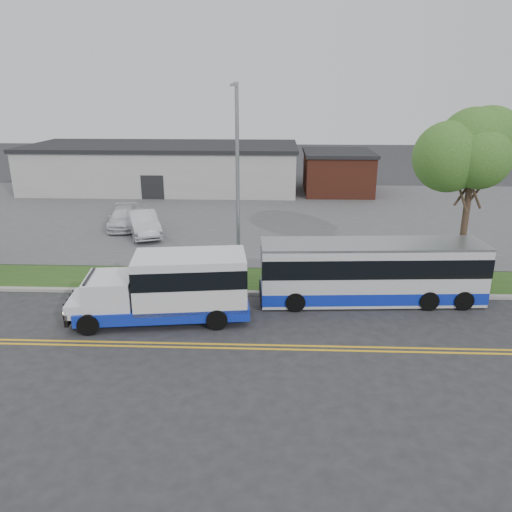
{
  "coord_description": "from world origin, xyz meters",
  "views": [
    {
      "loc": [
        4.87,
        -20.81,
        9.26
      ],
      "look_at": [
        3.91,
        2.1,
        1.6
      ],
      "focal_mm": 35.0,
      "sensor_mm": 36.0,
      "label": 1
    }
  ],
  "objects_px": {
    "shuttle_bus": "(173,286)",
    "parked_car_b": "(124,218)",
    "tree_east": "(473,159)",
    "streetlight_near": "(237,179)",
    "transit_bus": "(371,272)",
    "parked_car_a": "(143,223)",
    "pedestrian": "(140,266)"
  },
  "relations": [
    {
      "from": "shuttle_bus",
      "to": "tree_east",
      "type": "bearing_deg",
      "value": 11.73
    },
    {
      "from": "pedestrian",
      "to": "streetlight_near",
      "type": "bearing_deg",
      "value": 171.94
    },
    {
      "from": "streetlight_near",
      "to": "parked_car_b",
      "type": "xyz_separation_m",
      "value": [
        -8.77,
        9.85,
        -4.45
      ]
    },
    {
      "from": "parked_car_a",
      "to": "parked_car_b",
      "type": "xyz_separation_m",
      "value": [
        -1.87,
        1.89,
        -0.13
      ]
    },
    {
      "from": "pedestrian",
      "to": "parked_car_a",
      "type": "height_order",
      "value": "pedestrian"
    },
    {
      "from": "transit_bus",
      "to": "streetlight_near",
      "type": "bearing_deg",
      "value": 157.37
    },
    {
      "from": "shuttle_bus",
      "to": "pedestrian",
      "type": "relative_size",
      "value": 4.05
    },
    {
      "from": "tree_east",
      "to": "shuttle_bus",
      "type": "distance_m",
      "value": 14.94
    },
    {
      "from": "pedestrian",
      "to": "parked_car_b",
      "type": "distance_m",
      "value": 11.4
    },
    {
      "from": "tree_east",
      "to": "pedestrian",
      "type": "bearing_deg",
      "value": -176.01
    },
    {
      "from": "tree_east",
      "to": "streetlight_near",
      "type": "bearing_deg",
      "value": -178.58
    },
    {
      "from": "pedestrian",
      "to": "parked_car_b",
      "type": "bearing_deg",
      "value": -87.39
    },
    {
      "from": "tree_east",
      "to": "streetlight_near",
      "type": "height_order",
      "value": "streetlight_near"
    },
    {
      "from": "shuttle_bus",
      "to": "parked_car_a",
      "type": "distance_m",
      "value": 13.2
    },
    {
      "from": "streetlight_near",
      "to": "parked_car_a",
      "type": "xyz_separation_m",
      "value": [
        -6.9,
        7.96,
        -4.32
      ]
    },
    {
      "from": "transit_bus",
      "to": "parked_car_b",
      "type": "bearing_deg",
      "value": 137.65
    },
    {
      "from": "parked_car_b",
      "to": "streetlight_near",
      "type": "bearing_deg",
      "value": -58.98
    },
    {
      "from": "shuttle_bus",
      "to": "parked_car_b",
      "type": "bearing_deg",
      "value": 106.45
    },
    {
      "from": "pedestrian",
      "to": "transit_bus",
      "type": "bearing_deg",
      "value": 155.35
    },
    {
      "from": "pedestrian",
      "to": "parked_car_a",
      "type": "xyz_separation_m",
      "value": [
        -2.12,
        8.79,
        -0.13
      ]
    },
    {
      "from": "shuttle_bus",
      "to": "streetlight_near",
      "type": "bearing_deg",
      "value": 54.07
    },
    {
      "from": "parked_car_a",
      "to": "pedestrian",
      "type": "bearing_deg",
      "value": -99.18
    },
    {
      "from": "tree_east",
      "to": "transit_bus",
      "type": "height_order",
      "value": "tree_east"
    },
    {
      "from": "parked_car_b",
      "to": "parked_car_a",
      "type": "bearing_deg",
      "value": -56.0
    },
    {
      "from": "shuttle_bus",
      "to": "parked_car_b",
      "type": "xyz_separation_m",
      "value": [
        -6.38,
        14.28,
        -0.74
      ]
    },
    {
      "from": "pedestrian",
      "to": "parked_car_a",
      "type": "bearing_deg",
      "value": -94.31
    },
    {
      "from": "shuttle_bus",
      "to": "transit_bus",
      "type": "relative_size",
      "value": 0.75
    },
    {
      "from": "streetlight_near",
      "to": "transit_bus",
      "type": "distance_m",
      "value": 7.59
    },
    {
      "from": "streetlight_near",
      "to": "transit_bus",
      "type": "height_order",
      "value": "streetlight_near"
    },
    {
      "from": "pedestrian",
      "to": "shuttle_bus",
      "type": "bearing_deg",
      "value": 105.67
    },
    {
      "from": "tree_east",
      "to": "pedestrian",
      "type": "distance_m",
      "value": 16.64
    },
    {
      "from": "tree_east",
      "to": "parked_car_a",
      "type": "bearing_deg",
      "value": 156.76
    }
  ]
}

